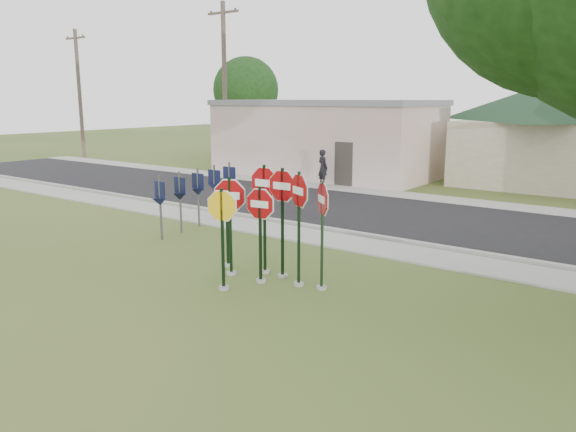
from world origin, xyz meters
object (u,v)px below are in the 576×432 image
Objects in this scene: stop_sign_yellow at (222,227)px; utility_pole_near at (225,86)px; stop_sign_center at (260,222)px; stop_sign_left at (230,212)px; pedestrian at (323,167)px.

stop_sign_yellow is 20.58m from utility_pole_near.
stop_sign_left is at bearing 178.62° from stop_sign_center.
stop_sign_left is 14.56m from pedestrian.
utility_pole_near reaches higher than stop_sign_center.
stop_sign_center is at bearing -1.38° from stop_sign_left.
utility_pole_near is (-13.70, 14.96, 3.49)m from stop_sign_yellow.
stop_sign_left reaches higher than pedestrian.
stop_sign_left reaches higher than stop_sign_center.
stop_sign_center is 20.19m from utility_pole_near.
stop_sign_yellow is 1.10m from stop_sign_left.
pedestrian is (-6.91, 13.29, -0.52)m from stop_sign_center.
stop_sign_center is at bearing 139.75° from pedestrian.
stop_sign_center is 0.25× the size of utility_pole_near.
stop_sign_yellow is 0.26× the size of utility_pole_near.
stop_sign_yellow is at bearing -56.88° from stop_sign_left.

